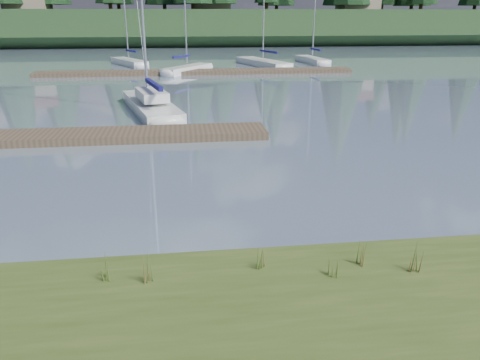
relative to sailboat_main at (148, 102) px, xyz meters
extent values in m
plane|color=#7E90A8|center=(1.09, 15.08, -0.42)|extent=(200.00, 200.00, 0.00)
cube|color=#1C3319|center=(1.09, 58.08, 2.08)|extent=(200.00, 20.00, 5.00)
cube|color=silver|center=(0.15, -0.62, -0.20)|extent=(3.51, 7.87, 0.70)
ellipsoid|color=silver|center=(-0.76, 3.11, -0.20)|extent=(2.12, 2.43, 0.70)
cube|color=#13125A|center=(0.42, -1.72, 1.13)|extent=(1.02, 3.44, 0.20)
cube|color=silver|center=(0.25, -1.04, 0.53)|extent=(1.85, 3.00, 0.45)
cube|color=#4C3D2C|center=(-2.91, -5.92, -0.27)|extent=(16.00, 2.00, 0.30)
cube|color=#4C3D2C|center=(3.09, 15.08, -0.27)|extent=(26.00, 2.20, 0.30)
cube|color=silver|center=(-3.16, 22.64, -0.20)|extent=(4.11, 6.28, 0.70)
ellipsoid|color=silver|center=(-4.58, 25.46, -0.20)|extent=(2.00, 2.15, 0.70)
cylinder|color=silver|center=(-3.16, 22.64, 5.30)|extent=(0.12, 0.12, 9.85)
cube|color=#13125A|center=(-2.77, 21.87, 0.98)|extent=(1.30, 2.33, 0.20)
cube|color=silver|center=(2.32, 15.93, -0.20)|extent=(4.47, 5.60, 0.70)
ellipsoid|color=silver|center=(4.00, 18.35, -0.20)|extent=(1.97, 2.05, 0.70)
cylinder|color=silver|center=(2.32, 15.93, 5.01)|extent=(0.12, 0.12, 9.27)
cube|color=#13125A|center=(1.86, 15.27, 0.98)|extent=(1.51, 2.04, 0.20)
cube|color=silver|center=(9.59, 20.46, -0.20)|extent=(4.29, 8.18, 0.70)
ellipsoid|color=silver|center=(8.31, 24.26, -0.20)|extent=(2.36, 2.63, 0.70)
cube|color=#13125A|center=(9.94, 19.42, 0.98)|extent=(1.21, 3.09, 0.20)
cube|color=silver|center=(14.96, 22.42, -0.20)|extent=(2.05, 6.40, 0.70)
ellipsoid|color=silver|center=(14.65, 25.55, -0.20)|extent=(1.53, 1.84, 0.70)
cylinder|color=silver|center=(14.96, 22.42, 5.22)|extent=(0.12, 0.12, 9.69)
cube|color=#13125A|center=(15.04, 21.57, 0.98)|extent=(0.45, 2.51, 0.20)
cone|color=#475B23|center=(0.96, -17.40, 0.22)|extent=(0.03, 0.03, 0.59)
cone|color=brown|center=(1.07, -17.47, 0.16)|extent=(0.03, 0.03, 0.47)
cone|color=#475B23|center=(1.02, -17.37, 0.25)|extent=(0.03, 0.03, 0.64)
cone|color=brown|center=(1.10, -17.43, 0.13)|extent=(0.03, 0.03, 0.41)
cone|color=#475B23|center=(0.98, -17.48, 0.19)|extent=(0.03, 0.03, 0.53)
cone|color=#475B23|center=(2.96, -17.20, 0.13)|extent=(0.03, 0.03, 0.41)
cone|color=brown|center=(3.07, -17.27, 0.09)|extent=(0.03, 0.03, 0.33)
cone|color=#475B23|center=(3.02, -17.17, 0.15)|extent=(0.03, 0.03, 0.45)
cone|color=brown|center=(3.10, -17.23, 0.07)|extent=(0.03, 0.03, 0.29)
cone|color=#475B23|center=(2.98, -17.28, 0.11)|extent=(0.03, 0.03, 0.37)
cone|color=#475B23|center=(4.87, -17.27, 0.26)|extent=(0.03, 0.03, 0.66)
cone|color=brown|center=(4.98, -17.34, 0.19)|extent=(0.03, 0.03, 0.53)
cone|color=#475B23|center=(4.93, -17.24, 0.29)|extent=(0.03, 0.03, 0.73)
cone|color=brown|center=(5.01, -17.30, 0.16)|extent=(0.03, 0.03, 0.47)
cone|color=#475B23|center=(4.89, -17.35, 0.23)|extent=(0.03, 0.03, 0.60)
cone|color=#475B23|center=(0.22, -17.22, 0.17)|extent=(0.03, 0.03, 0.48)
cone|color=brown|center=(0.33, -17.29, 0.12)|extent=(0.03, 0.03, 0.39)
cone|color=#475B23|center=(0.28, -17.19, 0.19)|extent=(0.03, 0.03, 0.53)
cone|color=brown|center=(0.36, -17.25, 0.10)|extent=(0.03, 0.03, 0.34)
cone|color=#475B23|center=(0.24, -17.30, 0.15)|extent=(0.03, 0.03, 0.43)
cone|color=#475B23|center=(4.19, -17.60, 0.13)|extent=(0.03, 0.03, 0.40)
cone|color=brown|center=(4.30, -17.67, 0.09)|extent=(0.03, 0.03, 0.32)
cone|color=#475B23|center=(4.25, -17.57, 0.15)|extent=(0.03, 0.03, 0.44)
cone|color=brown|center=(4.33, -17.63, 0.07)|extent=(0.03, 0.03, 0.28)
cone|color=#475B23|center=(4.21, -17.68, 0.11)|extent=(0.03, 0.03, 0.36)
cone|color=#475B23|center=(5.72, -17.63, 0.23)|extent=(0.03, 0.03, 0.60)
cone|color=brown|center=(5.83, -17.70, 0.17)|extent=(0.03, 0.03, 0.48)
cone|color=#475B23|center=(5.78, -17.60, 0.26)|extent=(0.03, 0.03, 0.66)
cone|color=brown|center=(5.86, -17.66, 0.14)|extent=(0.03, 0.03, 0.42)
cone|color=#475B23|center=(5.74, -17.71, 0.20)|extent=(0.03, 0.03, 0.54)
cube|color=#33281C|center=(1.09, -16.52, -0.35)|extent=(60.00, 0.50, 0.14)
cylinder|color=#382619|center=(-23.91, 53.08, 5.48)|extent=(0.60, 0.60, 1.80)
cylinder|color=#382619|center=(-8.91, 57.08, 5.48)|extent=(0.60, 0.60, 1.80)
cylinder|color=#382619|center=(4.09, 51.08, 5.48)|extent=(0.60, 0.60, 1.80)
cylinder|color=#382619|center=(16.09, 55.08, 5.48)|extent=(0.60, 0.60, 1.80)
cylinder|color=#382619|center=(29.09, 53.08, 5.48)|extent=(0.60, 0.60, 1.80)
cylinder|color=#382619|center=(43.09, 56.08, 5.48)|extent=(0.60, 0.60, 1.80)
cube|color=gray|center=(-20.91, 55.08, 5.98)|extent=(6.00, 5.00, 2.80)
cube|color=gray|center=(7.09, 56.08, 5.98)|extent=(6.00, 5.00, 2.80)
cube|color=gray|center=(31.09, 54.08, 5.98)|extent=(6.00, 5.00, 2.80)
camera|label=1|loc=(1.70, -24.63, 4.34)|focal=35.00mm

